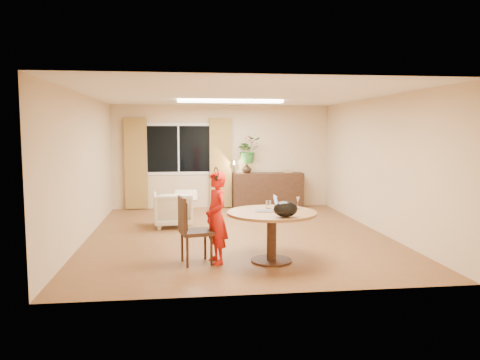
# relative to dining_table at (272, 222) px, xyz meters

# --- Properties ---
(floor) EXTENTS (6.50, 6.50, 0.00)m
(floor) POSITION_rel_dining_table_xyz_m (-0.30, 1.87, -0.60)
(floor) COLOR brown
(floor) RESTS_ON ground
(ceiling) EXTENTS (6.50, 6.50, 0.00)m
(ceiling) POSITION_rel_dining_table_xyz_m (-0.30, 1.87, 2.00)
(ceiling) COLOR white
(ceiling) RESTS_ON wall_back
(wall_back) EXTENTS (5.50, 0.00, 5.50)m
(wall_back) POSITION_rel_dining_table_xyz_m (-0.30, 5.12, 0.70)
(wall_back) COLOR beige
(wall_back) RESTS_ON floor
(wall_left) EXTENTS (0.00, 6.50, 6.50)m
(wall_left) POSITION_rel_dining_table_xyz_m (-3.05, 1.87, 0.70)
(wall_left) COLOR beige
(wall_left) RESTS_ON floor
(wall_right) EXTENTS (0.00, 6.50, 6.50)m
(wall_right) POSITION_rel_dining_table_xyz_m (2.45, 1.87, 0.70)
(wall_right) COLOR beige
(wall_right) RESTS_ON floor
(window) EXTENTS (1.70, 0.03, 1.30)m
(window) POSITION_rel_dining_table_xyz_m (-1.40, 5.11, 0.90)
(window) COLOR white
(window) RESTS_ON wall_back
(curtain_left) EXTENTS (0.55, 0.08, 2.25)m
(curtain_left) POSITION_rel_dining_table_xyz_m (-2.45, 5.03, 0.55)
(curtain_left) COLOR brown
(curtain_left) RESTS_ON wall_back
(curtain_right) EXTENTS (0.55, 0.08, 2.25)m
(curtain_right) POSITION_rel_dining_table_xyz_m (-0.35, 5.03, 0.55)
(curtain_right) COLOR brown
(curtain_right) RESTS_ON wall_back
(ceiling_panel) EXTENTS (2.20, 0.35, 0.05)m
(ceiling_panel) POSITION_rel_dining_table_xyz_m (-0.30, 3.07, 1.97)
(ceiling_panel) COLOR white
(ceiling_panel) RESTS_ON ceiling
(dining_table) EXTENTS (1.33, 1.33, 0.76)m
(dining_table) POSITION_rel_dining_table_xyz_m (0.00, 0.00, 0.00)
(dining_table) COLOR brown
(dining_table) RESTS_ON floor
(dining_chair) EXTENTS (0.56, 0.53, 1.00)m
(dining_chair) POSITION_rel_dining_table_xyz_m (-1.12, 0.04, -0.10)
(dining_chair) COLOR black
(dining_chair) RESTS_ON floor
(child) EXTENTS (0.57, 0.46, 1.36)m
(child) POSITION_rel_dining_table_xyz_m (-0.82, 0.04, 0.08)
(child) COLOR red
(child) RESTS_ON floor
(laptop) EXTENTS (0.37, 0.25, 0.24)m
(laptop) POSITION_rel_dining_table_xyz_m (-0.08, 0.04, 0.28)
(laptop) COLOR #B7B7BC
(laptop) RESTS_ON dining_table
(tumbler) EXTENTS (0.09, 0.09, 0.12)m
(tumbler) POSITION_rel_dining_table_xyz_m (0.01, 0.31, 0.22)
(tumbler) COLOR white
(tumbler) RESTS_ON dining_table
(wine_glass) EXTENTS (0.08, 0.08, 0.19)m
(wine_glass) POSITION_rel_dining_table_xyz_m (0.44, 0.18, 0.26)
(wine_glass) COLOR white
(wine_glass) RESTS_ON dining_table
(pot_lid) EXTENTS (0.22, 0.22, 0.03)m
(pot_lid) POSITION_rel_dining_table_xyz_m (0.22, 0.35, 0.18)
(pot_lid) COLOR white
(pot_lid) RESTS_ON dining_table
(handbag) EXTENTS (0.39, 0.29, 0.23)m
(handbag) POSITION_rel_dining_table_xyz_m (0.10, -0.47, 0.28)
(handbag) COLOR black
(handbag) RESTS_ON dining_table
(armchair) EXTENTS (0.81, 0.83, 0.71)m
(armchair) POSITION_rel_dining_table_xyz_m (-1.51, 2.81, -0.24)
(armchair) COLOR beige
(armchair) RESTS_ON floor
(throw) EXTENTS (0.45, 0.55, 0.03)m
(throw) POSITION_rel_dining_table_xyz_m (-1.24, 2.75, 0.13)
(throw) COLOR beige
(throw) RESTS_ON armchair
(sideboard) EXTENTS (1.78, 0.44, 0.89)m
(sideboard) POSITION_rel_dining_table_xyz_m (0.85, 4.88, -0.15)
(sideboard) COLOR black
(sideboard) RESTS_ON floor
(vase) EXTENTS (0.26, 0.26, 0.25)m
(vase) POSITION_rel_dining_table_xyz_m (0.30, 4.88, 0.42)
(vase) COLOR black
(vase) RESTS_ON sideboard
(bouquet) EXTENTS (0.69, 0.63, 0.66)m
(bouquet) POSITION_rel_dining_table_xyz_m (0.34, 4.88, 0.87)
(bouquet) COLOR #2B5C22
(bouquet) RESTS_ON vase
(book_stack) EXTENTS (0.20, 0.15, 0.08)m
(book_stack) POSITION_rel_dining_table_xyz_m (1.37, 4.88, 0.33)
(book_stack) COLOR #95734C
(book_stack) RESTS_ON sideboard
(desk_lamp) EXTENTS (0.18, 0.18, 0.35)m
(desk_lamp) POSITION_rel_dining_table_xyz_m (-0.03, 4.83, 0.47)
(desk_lamp) COLOR black
(desk_lamp) RESTS_ON sideboard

